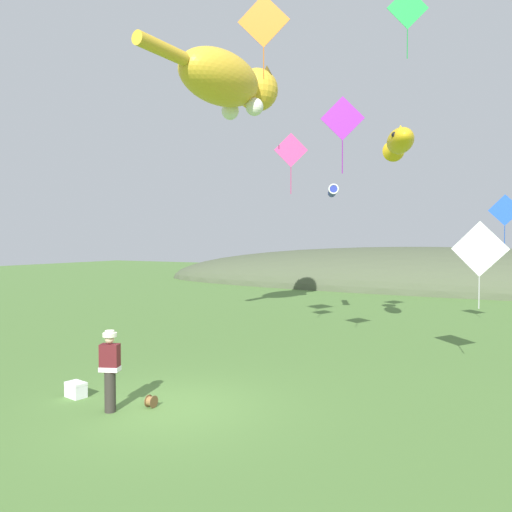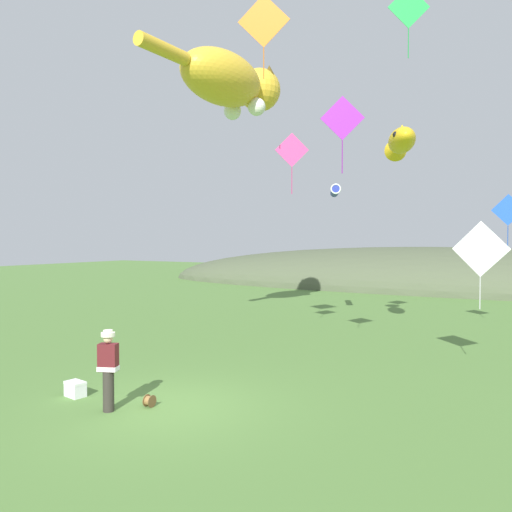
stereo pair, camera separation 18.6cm
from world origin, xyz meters
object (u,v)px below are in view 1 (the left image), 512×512
(kite_fish_windsock, at_px, (399,143))
(kite_diamond_orange, at_px, (264,21))
(festival_attendant, at_px, (110,368))
(kite_diamond_white, at_px, (480,249))
(kite_tube_streamer, at_px, (333,191))
(kite_diamond_green, at_px, (408,9))
(kite_diamond_pink, at_px, (291,151))
(kite_giant_cat, at_px, (229,82))
(picnic_cooler, at_px, (76,390))
(kite_spool, at_px, (151,401))
(kite_diamond_violet, at_px, (343,119))
(kite_diamond_blue, at_px, (505,211))

(kite_fish_windsock, xyz_separation_m, kite_diamond_orange, (-2.81, -4.75, 2.94))
(festival_attendant, distance_m, kite_diamond_white, 10.23)
(kite_tube_streamer, height_order, kite_diamond_green, kite_diamond_green)
(festival_attendant, height_order, kite_diamond_pink, kite_diamond_pink)
(kite_tube_streamer, xyz_separation_m, kite_diamond_white, (6.37, -5.69, -2.41))
(festival_attendant, height_order, kite_giant_cat, kite_giant_cat)
(festival_attendant, relative_size, kite_diamond_orange, 0.73)
(picnic_cooler, relative_size, kite_diamond_orange, 0.22)
(festival_attendant, distance_m, kite_tube_streamer, 13.89)
(festival_attendant, height_order, kite_diamond_white, kite_diamond_white)
(kite_fish_windsock, relative_size, kite_tube_streamer, 1.58)
(kite_diamond_orange, bearing_deg, kite_giant_cat, 130.28)
(kite_spool, bearing_deg, kite_diamond_green, 61.78)
(kite_fish_windsock, height_order, kite_diamond_violet, kite_diamond_violet)
(kite_diamond_blue, bearing_deg, kite_diamond_orange, -124.51)
(picnic_cooler, relative_size, kite_diamond_pink, 0.26)
(kite_spool, height_order, kite_giant_cat, kite_giant_cat)
(kite_giant_cat, bearing_deg, kite_diamond_pink, -33.96)
(kite_diamond_orange, relative_size, kite_diamond_violet, 1.15)
(kite_spool, bearing_deg, kite_diamond_white, 47.34)
(picnic_cooler, height_order, kite_diamond_pink, kite_diamond_pink)
(kite_diamond_pink, bearing_deg, kite_spool, -92.48)
(kite_spool, xyz_separation_m, picnic_cooler, (-2.04, -0.30, 0.04))
(kite_giant_cat, relative_size, kite_diamond_violet, 3.97)
(festival_attendant, distance_m, kite_spool, 1.20)
(kite_diamond_white, distance_m, kite_diamond_pink, 6.68)
(kite_spool, xyz_separation_m, kite_diamond_violet, (2.81, 4.66, 6.89))
(kite_diamond_pink, bearing_deg, kite_giant_cat, 146.04)
(kite_giant_cat, xyz_separation_m, kite_diamond_blue, (10.38, 3.56, -5.51))
(kite_spool, xyz_separation_m, kite_diamond_pink, (0.29, 6.77, 6.58))
(festival_attendant, bearing_deg, kite_diamond_pink, 83.25)
(kite_giant_cat, xyz_separation_m, kite_diamond_white, (10.00, -2.93, -6.92))
(kite_tube_streamer, distance_m, kite_diamond_white, 8.87)
(kite_diamond_blue, xyz_separation_m, kite_diamond_violet, (-3.69, -8.48, 2.15))
(kite_tube_streamer, bearing_deg, kite_diamond_orange, -84.60)
(kite_fish_windsock, xyz_separation_m, kite_diamond_blue, (3.19, 3.98, -2.23))
(kite_diamond_blue, bearing_deg, picnic_cooler, -122.45)
(picnic_cooler, bearing_deg, kite_fish_windsock, 60.49)
(kite_diamond_pink, distance_m, kite_diamond_violet, 3.29)
(kite_diamond_violet, bearing_deg, kite_diamond_blue, 66.46)
(festival_attendant, relative_size, kite_tube_streamer, 0.89)
(kite_diamond_pink, xyz_separation_m, kite_diamond_violet, (2.51, -2.11, 0.31))
(kite_tube_streamer, height_order, kite_diamond_white, kite_tube_streamer)
(picnic_cooler, xyz_separation_m, kite_tube_streamer, (1.79, 12.63, 5.69))
(kite_diamond_pink, bearing_deg, kite_diamond_blue, 45.75)
(kite_giant_cat, height_order, kite_diamond_orange, kite_giant_cat)
(kite_fish_windsock, relative_size, kite_diamond_white, 1.29)
(festival_attendant, height_order, kite_diamond_green, kite_diamond_green)
(kite_giant_cat, bearing_deg, kite_diamond_orange, -49.72)
(picnic_cooler, bearing_deg, kite_diamond_blue, 57.55)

